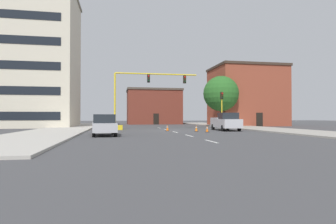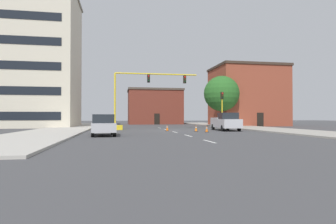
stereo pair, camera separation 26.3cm
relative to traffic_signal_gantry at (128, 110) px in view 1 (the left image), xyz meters
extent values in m
plane|color=#424244|center=(4.54, -3.03, -2.35)|extent=(160.00, 160.00, 0.00)
cube|color=#B2ADA3|center=(-7.40, 4.97, -2.28)|extent=(6.00, 56.00, 0.14)
cube|color=#9E998E|center=(16.47, 4.97, -2.28)|extent=(6.00, 56.00, 0.14)
cube|color=silver|center=(4.54, -17.03, -2.35)|extent=(0.16, 2.40, 0.01)
cube|color=silver|center=(4.54, -11.53, -2.35)|extent=(0.16, 2.40, 0.01)
cube|color=silver|center=(4.54, -6.03, -2.35)|extent=(0.16, 2.40, 0.01)
cube|color=silver|center=(4.54, -0.53, -2.35)|extent=(0.16, 2.40, 0.01)
cube|color=silver|center=(4.54, 4.97, -2.35)|extent=(0.16, 2.40, 0.01)
cube|color=beige|center=(-13.86, 11.26, 7.57)|extent=(12.78, 11.65, 19.84)
cube|color=black|center=(-13.86, 5.40, -0.70)|extent=(10.48, 0.06, 1.10)
cube|color=black|center=(-13.86, 5.40, 2.61)|extent=(10.48, 0.06, 1.10)
cube|color=black|center=(-13.86, 5.40, 5.92)|extent=(10.48, 0.06, 1.10)
cube|color=black|center=(-13.86, 5.40, 9.22)|extent=(10.48, 0.06, 1.10)
cube|color=black|center=(-13.86, 5.40, 12.53)|extent=(10.48, 0.06, 1.10)
cube|color=brown|center=(6.53, 25.93, 1.14)|extent=(11.09, 7.69, 6.99)
cube|color=#4C4238|center=(6.53, 25.93, 4.84)|extent=(11.39, 7.99, 0.40)
cube|color=black|center=(6.53, 22.05, -1.25)|extent=(1.10, 0.06, 2.20)
cube|color=brown|center=(21.02, 12.01, 2.59)|extent=(11.35, 9.11, 9.88)
cube|color=#3D2D23|center=(21.02, 12.01, 7.73)|extent=(11.65, 9.41, 0.40)
cube|color=black|center=(21.02, 7.42, -1.25)|extent=(1.10, 0.06, 2.20)
cube|color=yellow|center=(-1.50, 0.00, -2.08)|extent=(1.80, 1.20, 0.55)
cylinder|color=yellow|center=(-1.50, 0.00, 1.30)|extent=(0.20, 0.20, 6.20)
cylinder|color=yellow|center=(3.49, 0.00, 4.40)|extent=(9.99, 0.16, 0.16)
cube|color=black|center=(2.49, 0.00, 3.82)|extent=(0.32, 0.36, 0.95)
sphere|color=red|center=(2.49, -0.19, 4.10)|extent=(0.20, 0.20, 0.20)
sphere|color=#38280A|center=(2.49, -0.19, 3.82)|extent=(0.20, 0.20, 0.20)
sphere|color=black|center=(2.49, -0.19, 3.54)|extent=(0.20, 0.20, 0.20)
cube|color=black|center=(6.99, 0.00, 3.82)|extent=(0.32, 0.36, 0.95)
sphere|color=red|center=(6.99, -0.19, 4.10)|extent=(0.20, 0.20, 0.20)
sphere|color=#38280A|center=(6.99, -0.19, 3.82)|extent=(0.20, 0.20, 0.20)
sphere|color=black|center=(6.99, -0.19, 3.54)|extent=(0.20, 0.20, 0.20)
cylinder|color=yellow|center=(12.30, 1.17, 0.05)|extent=(0.14, 0.14, 4.80)
cube|color=black|center=(12.30, 1.17, 1.97)|extent=(0.32, 0.36, 0.95)
sphere|color=red|center=(12.30, 0.98, 2.25)|extent=(0.20, 0.20, 0.20)
sphere|color=#38280A|center=(12.30, 0.98, 1.97)|extent=(0.20, 0.20, 0.20)
sphere|color=black|center=(12.30, 0.98, 1.69)|extent=(0.20, 0.20, 0.20)
cylinder|color=brown|center=(14.55, 7.29, -0.81)|extent=(0.36, 0.36, 3.08)
sphere|color=#286023|center=(14.55, 7.29, 2.77)|extent=(5.44, 5.44, 5.44)
cube|color=#BCBCC1|center=(10.79, -3.79, -1.54)|extent=(2.30, 5.50, 0.95)
cube|color=#1E2328|center=(10.74, -4.69, -0.71)|extent=(1.94, 1.90, 0.70)
cube|color=#BCBCC1|center=(10.86, -2.61, -0.98)|extent=(2.15, 2.92, 0.16)
cylinder|color=black|center=(11.59, -5.68, -2.01)|extent=(0.26, 0.69, 0.68)
cylinder|color=black|center=(9.79, -5.58, -2.01)|extent=(0.26, 0.69, 0.68)
cylinder|color=black|center=(11.79, -2.01, -2.01)|extent=(0.26, 0.69, 0.68)
cylinder|color=black|center=(10.00, -1.91, -2.01)|extent=(0.26, 0.69, 0.68)
cube|color=#B7B7BC|center=(-2.33, -10.32, -1.66)|extent=(2.21, 4.63, 0.70)
cube|color=#1E2328|center=(-2.34, -10.22, -0.96)|extent=(1.88, 2.43, 0.70)
cylinder|color=black|center=(-3.28, -8.86, -2.01)|extent=(0.27, 0.70, 0.68)
cylinder|color=black|center=(-1.63, -8.73, -2.01)|extent=(0.27, 0.70, 0.68)
cylinder|color=black|center=(-3.03, -11.91, -2.01)|extent=(0.27, 0.70, 0.68)
cylinder|color=black|center=(-1.38, -11.78, -2.01)|extent=(0.27, 0.70, 0.68)
cube|color=black|center=(7.64, -6.80, -2.33)|extent=(0.36, 0.36, 0.04)
cone|color=orange|center=(7.64, -6.80, -2.00)|extent=(0.28, 0.28, 0.62)
cylinder|color=white|center=(7.64, -6.80, -1.93)|extent=(0.19, 0.19, 0.08)
cube|color=black|center=(6.96, -5.28, -2.33)|extent=(0.36, 0.36, 0.04)
cone|color=orange|center=(6.96, -5.28, -2.01)|extent=(0.28, 0.28, 0.61)
cylinder|color=white|center=(6.96, -5.28, -1.93)|extent=(0.19, 0.19, 0.08)
cube|color=black|center=(4.14, -3.76, -2.33)|extent=(0.36, 0.36, 0.04)
cone|color=orange|center=(4.14, -3.76, -2.00)|extent=(0.28, 0.28, 0.63)
cylinder|color=white|center=(4.14, -3.76, -1.92)|extent=(0.19, 0.19, 0.08)
camera|label=1|loc=(-1.35, -34.03, -0.81)|focal=30.26mm
camera|label=2|loc=(-1.09, -34.07, -0.81)|focal=30.26mm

